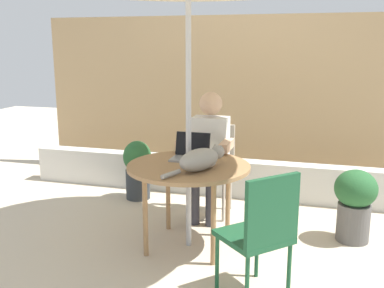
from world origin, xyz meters
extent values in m
plane|color=beige|center=(0.00, 0.00, 0.00)|extent=(14.00, 14.00, 0.00)
cube|color=tan|center=(0.00, 2.14, 1.00)|extent=(5.09, 0.08, 2.00)
cube|color=beige|center=(0.00, 1.35, 0.20)|extent=(4.58, 0.20, 0.41)
cylinder|color=#9E754C|center=(0.00, 0.00, 0.69)|extent=(1.00, 1.00, 0.03)
cylinder|color=#9E754C|center=(0.27, 0.27, 0.34)|extent=(0.04, 0.04, 0.67)
cylinder|color=#9E754C|center=(-0.27, 0.27, 0.34)|extent=(0.04, 0.04, 0.67)
cylinder|color=#9E754C|center=(-0.27, -0.27, 0.34)|extent=(0.04, 0.04, 0.67)
cylinder|color=#9E754C|center=(0.27, -0.27, 0.34)|extent=(0.04, 0.04, 0.67)
cylinder|color=#B7B7BC|center=(0.00, 0.00, 1.11)|extent=(0.04, 0.04, 2.22)
cube|color=#B2A899|center=(0.00, 0.76, 0.42)|extent=(0.40, 0.40, 0.04)
cube|color=#B2A899|center=(0.00, 0.94, 0.66)|extent=(0.40, 0.04, 0.44)
cylinder|color=#B2A899|center=(0.17, 0.93, 0.20)|extent=(0.03, 0.03, 0.40)
cylinder|color=#B2A899|center=(-0.17, 0.93, 0.20)|extent=(0.03, 0.03, 0.40)
cylinder|color=#B2A899|center=(-0.17, 0.59, 0.20)|extent=(0.03, 0.03, 0.40)
cylinder|color=#B2A899|center=(0.17, 0.59, 0.20)|extent=(0.03, 0.03, 0.40)
cube|color=#194C2D|center=(0.62, -0.61, 0.42)|extent=(0.57, 0.57, 0.04)
cube|color=#194C2D|center=(0.75, -0.73, 0.66)|extent=(0.30, 0.31, 0.44)
cylinder|color=#194C2D|center=(0.63, -0.85, 0.20)|extent=(0.03, 0.03, 0.40)
cylinder|color=#194C2D|center=(0.86, -0.60, 0.20)|extent=(0.03, 0.03, 0.40)
cylinder|color=#194C2D|center=(0.62, -0.37, 0.20)|extent=(0.03, 0.03, 0.40)
cylinder|color=#194C2D|center=(0.38, -0.61, 0.20)|extent=(0.03, 0.03, 0.40)
cube|color=white|center=(0.00, 0.76, 0.71)|extent=(0.34, 0.20, 0.54)
sphere|color=#DBAD89|center=(0.00, 0.75, 1.11)|extent=(0.22, 0.22, 0.22)
cube|color=#383842|center=(-0.08, 0.61, 0.49)|extent=(0.12, 0.30, 0.12)
cylinder|color=#383842|center=(-0.08, 0.46, 0.22)|extent=(0.10, 0.10, 0.44)
cube|color=#383842|center=(0.08, 0.61, 0.49)|extent=(0.12, 0.30, 0.12)
cylinder|color=#383842|center=(0.08, 0.46, 0.22)|extent=(0.10, 0.10, 0.44)
cube|color=#DBAD89|center=(-0.20, 0.54, 0.76)|extent=(0.08, 0.32, 0.08)
cube|color=#DBAD89|center=(0.20, 0.54, 0.76)|extent=(0.08, 0.32, 0.08)
cube|color=gray|center=(-0.04, 0.15, 0.71)|extent=(0.30, 0.22, 0.02)
cube|color=black|center=(-0.04, 0.25, 0.82)|extent=(0.30, 0.06, 0.20)
cube|color=gray|center=(-0.04, 0.26, 0.82)|extent=(0.30, 0.06, 0.20)
ellipsoid|color=gray|center=(0.13, -0.14, 0.79)|extent=(0.35, 0.44, 0.17)
sphere|color=gray|center=(0.23, 0.07, 0.81)|extent=(0.11, 0.11, 0.11)
ellipsoid|color=white|center=(0.17, -0.04, 0.75)|extent=(0.16, 0.16, 0.09)
cylinder|color=gray|center=(-0.02, -0.37, 0.73)|extent=(0.11, 0.18, 0.04)
cone|color=gray|center=(0.25, 0.05, 0.86)|extent=(0.04, 0.04, 0.03)
cone|color=gray|center=(0.20, 0.08, 0.86)|extent=(0.04, 0.04, 0.03)
cylinder|color=#595654|center=(1.33, 0.48, 0.17)|extent=(0.27, 0.27, 0.33)
ellipsoid|color=#26592D|center=(1.33, 0.48, 0.47)|extent=(0.35, 0.35, 0.32)
cylinder|color=#33383D|center=(-0.87, 0.98, 0.16)|extent=(0.26, 0.26, 0.32)
ellipsoid|color=#26592D|center=(-0.87, 0.98, 0.47)|extent=(0.30, 0.30, 0.34)
camera|label=1|loc=(0.99, -3.34, 1.65)|focal=41.73mm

